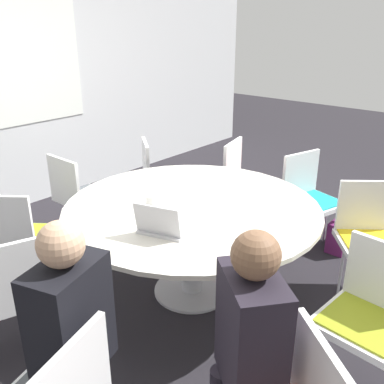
{
  "coord_description": "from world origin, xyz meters",
  "views": [
    {
      "loc": [
        -2.1,
        -1.81,
        1.94
      ],
      "look_at": [
        0.0,
        0.0,
        0.82
      ],
      "focal_mm": 40.0,
      "sensor_mm": 36.0,
      "label": 1
    }
  ],
  "objects_px": {
    "chair_4": "(309,193)",
    "chair_9": "(3,290)",
    "chair_2": "(370,308)",
    "handbag": "(343,234)",
    "chair_3": "(369,231)",
    "person_0": "(68,323)",
    "chair_8": "(14,233)",
    "laptop": "(162,226)",
    "chair_6": "(159,175)",
    "person_1": "(247,338)",
    "chair_7": "(78,192)",
    "coffee_cup": "(152,201)",
    "chair_5": "(244,177)"
  },
  "relations": [
    {
      "from": "chair_2",
      "to": "chair_4",
      "type": "distance_m",
      "value": 1.64
    },
    {
      "from": "chair_9",
      "to": "coffee_cup",
      "type": "relative_size",
      "value": 9.88
    },
    {
      "from": "chair_2",
      "to": "chair_8",
      "type": "xyz_separation_m",
      "value": [
        -0.81,
        2.28,
        0.0
      ]
    },
    {
      "from": "chair_8",
      "to": "handbag",
      "type": "bearing_deg",
      "value": 17.03
    },
    {
      "from": "chair_3",
      "to": "chair_8",
      "type": "bearing_deg",
      "value": 2.54
    },
    {
      "from": "chair_4",
      "to": "chair_6",
      "type": "xyz_separation_m",
      "value": [
        -0.52,
        1.37,
        0.0
      ]
    },
    {
      "from": "coffee_cup",
      "to": "chair_6",
      "type": "bearing_deg",
      "value": 42.75
    },
    {
      "from": "chair_3",
      "to": "handbag",
      "type": "distance_m",
      "value": 0.74
    },
    {
      "from": "chair_5",
      "to": "person_0",
      "type": "height_order",
      "value": "person_0"
    },
    {
      "from": "chair_3",
      "to": "chair_4",
      "type": "bearing_deg",
      "value": -69.61
    },
    {
      "from": "chair_3",
      "to": "person_0",
      "type": "bearing_deg",
      "value": 36.36
    },
    {
      "from": "chair_5",
      "to": "chair_6",
      "type": "distance_m",
      "value": 0.85
    },
    {
      "from": "chair_5",
      "to": "chair_3",
      "type": "bearing_deg",
      "value": 60.26
    },
    {
      "from": "chair_3",
      "to": "chair_9",
      "type": "bearing_deg",
      "value": 19.13
    },
    {
      "from": "coffee_cup",
      "to": "laptop",
      "type": "bearing_deg",
      "value": -125.64
    },
    {
      "from": "person_1",
      "to": "handbag",
      "type": "bearing_deg",
      "value": -39.91
    },
    {
      "from": "chair_6",
      "to": "coffee_cup",
      "type": "xyz_separation_m",
      "value": [
        -0.95,
        -0.87,
        0.26
      ]
    },
    {
      "from": "chair_7",
      "to": "laptop",
      "type": "bearing_deg",
      "value": -14.89
    },
    {
      "from": "coffee_cup",
      "to": "handbag",
      "type": "relative_size",
      "value": 0.24
    },
    {
      "from": "chair_4",
      "to": "chair_7",
      "type": "relative_size",
      "value": 1.0
    },
    {
      "from": "chair_3",
      "to": "chair_9",
      "type": "distance_m",
      "value": 2.49
    },
    {
      "from": "chair_6",
      "to": "chair_8",
      "type": "relative_size",
      "value": 1.0
    },
    {
      "from": "laptop",
      "to": "chair_4",
      "type": "bearing_deg",
      "value": -112.84
    },
    {
      "from": "chair_9",
      "to": "laptop",
      "type": "distance_m",
      "value": 0.98
    },
    {
      "from": "laptop",
      "to": "handbag",
      "type": "bearing_deg",
      "value": -121.38
    },
    {
      "from": "chair_6",
      "to": "chair_9",
      "type": "bearing_deg",
      "value": -32.63
    },
    {
      "from": "chair_3",
      "to": "chair_8",
      "type": "xyz_separation_m",
      "value": [
        -1.72,
        1.95,
        0.0
      ]
    },
    {
      "from": "person_0",
      "to": "laptop",
      "type": "xyz_separation_m",
      "value": [
        0.85,
        0.25,
        0.08
      ]
    },
    {
      "from": "chair_3",
      "to": "chair_4",
      "type": "distance_m",
      "value": 0.78
    },
    {
      "from": "laptop",
      "to": "person_0",
      "type": "bearing_deg",
      "value": 89.04
    },
    {
      "from": "chair_2",
      "to": "chair_8",
      "type": "relative_size",
      "value": 1.0
    },
    {
      "from": "chair_2",
      "to": "handbag",
      "type": "relative_size",
      "value": 2.35
    },
    {
      "from": "laptop",
      "to": "chair_6",
      "type": "bearing_deg",
      "value": -62.05
    },
    {
      "from": "chair_7",
      "to": "handbag",
      "type": "xyz_separation_m",
      "value": [
        1.47,
        -1.89,
        -0.36
      ]
    },
    {
      "from": "chair_6",
      "to": "person_0",
      "type": "bearing_deg",
      "value": -16.64
    },
    {
      "from": "chair_5",
      "to": "chair_9",
      "type": "bearing_deg",
      "value": -13.61
    },
    {
      "from": "chair_4",
      "to": "chair_9",
      "type": "distance_m",
      "value": 2.59
    },
    {
      "from": "laptop",
      "to": "chair_2",
      "type": "bearing_deg",
      "value": -178.14
    },
    {
      "from": "chair_8",
      "to": "coffee_cup",
      "type": "distance_m",
      "value": 1.05
    },
    {
      "from": "chair_2",
      "to": "chair_3",
      "type": "bearing_deg",
      "value": -65.16
    },
    {
      "from": "chair_2",
      "to": "chair_3",
      "type": "xyz_separation_m",
      "value": [
        0.91,
        0.33,
        0.0
      ]
    },
    {
      "from": "chair_3",
      "to": "chair_6",
      "type": "distance_m",
      "value": 2.04
    },
    {
      "from": "chair_2",
      "to": "coffee_cup",
      "type": "bearing_deg",
      "value": 11.25
    },
    {
      "from": "chair_4",
      "to": "chair_8",
      "type": "bearing_deg",
      "value": -14.86
    },
    {
      "from": "laptop",
      "to": "coffee_cup",
      "type": "bearing_deg",
      "value": -53.25
    },
    {
      "from": "person_0",
      "to": "chair_8",
      "type": "bearing_deg",
      "value": 54.42
    },
    {
      "from": "chair_8",
      "to": "person_1",
      "type": "bearing_deg",
      "value": -38.26
    },
    {
      "from": "person_0",
      "to": "handbag",
      "type": "height_order",
      "value": "person_0"
    },
    {
      "from": "chair_2",
      "to": "chair_4",
      "type": "bearing_deg",
      "value": -47.76
    },
    {
      "from": "handbag",
      "to": "chair_8",
      "type": "bearing_deg",
      "value": 144.99
    }
  ]
}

